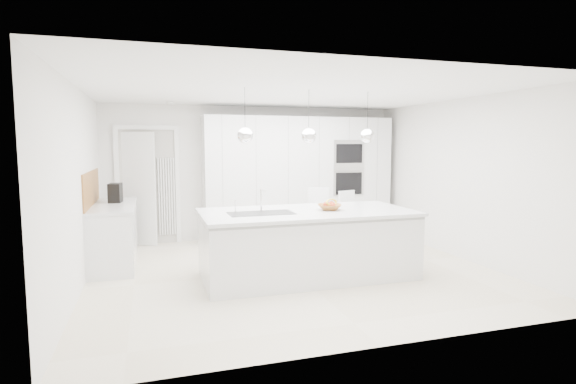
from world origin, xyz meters
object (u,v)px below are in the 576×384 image
object	(u,v)px
fruit_bowl	(330,207)
bar_stool_right	(350,224)
island_base	(308,246)
espresso_machine	(115,193)
bar_stool_left	(321,223)

from	to	relation	value
fruit_bowl	bar_stool_right	size ratio (longest dim) A/B	0.31
island_base	espresso_machine	world-z (taller)	espresso_machine
espresso_machine	bar_stool_left	world-z (taller)	espresso_machine
island_base	bar_stool_right	world-z (taller)	bar_stool_right
fruit_bowl	bar_stool_left	bearing A→B (deg)	74.80
bar_stool_left	espresso_machine	bearing A→B (deg)	176.91
island_base	bar_stool_left	world-z (taller)	bar_stool_left
island_base	bar_stool_left	bearing A→B (deg)	59.96
island_base	bar_stool_right	distance (m)	1.40
bar_stool_left	bar_stool_right	bearing A→B (deg)	1.27
espresso_machine	bar_stool_right	bearing A→B (deg)	-5.42
island_base	fruit_bowl	distance (m)	0.60
island_base	espresso_machine	size ratio (longest dim) A/B	9.53
island_base	bar_stool_right	xyz separation A→B (m)	(1.04, 0.93, 0.09)
island_base	fruit_bowl	world-z (taller)	fruit_bowl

